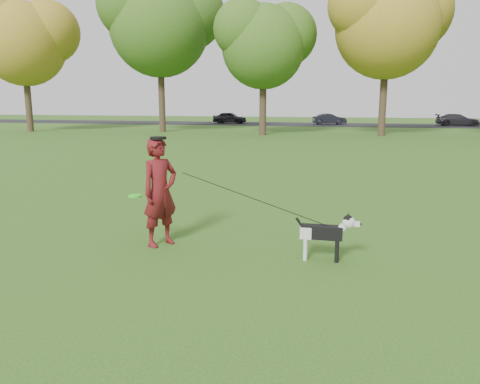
% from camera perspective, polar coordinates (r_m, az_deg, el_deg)
% --- Properties ---
extents(ground, '(120.00, 120.00, 0.00)m').
position_cam_1_polar(ground, '(7.36, -0.73, -8.01)').
color(ground, '#285116').
rests_on(ground, ground).
extents(road, '(120.00, 7.00, 0.02)m').
position_cam_1_polar(road, '(46.85, 10.74, 8.08)').
color(road, black).
rests_on(road, ground).
extents(man, '(0.72, 0.79, 1.82)m').
position_cam_1_polar(man, '(7.88, -9.73, -0.01)').
color(man, '#5D0D1D').
rests_on(man, ground).
extents(dog, '(0.99, 0.20, 0.75)m').
position_cam_1_polar(dog, '(7.23, 10.54, -4.74)').
color(dog, black).
rests_on(dog, ground).
extents(car_left, '(3.44, 1.49, 1.15)m').
position_cam_1_polar(car_left, '(48.20, -1.25, 9.05)').
color(car_left, black).
rests_on(car_left, road).
extents(car_mid, '(3.38, 1.81, 1.06)m').
position_cam_1_polar(car_mid, '(46.83, 10.84, 8.73)').
color(car_mid, black).
rests_on(car_mid, road).
extents(car_right, '(3.83, 1.60, 1.11)m').
position_cam_1_polar(car_right, '(47.87, 24.99, 7.97)').
color(car_right, '#252228').
rests_on(car_right, road).
extents(man_held_items, '(3.41, 0.37, 1.33)m').
position_cam_1_polar(man_held_items, '(7.31, 1.83, -0.87)').
color(man_held_items, '#30EC1D').
rests_on(man_held_items, ground).
extents(tree_row, '(51.74, 8.86, 12.01)m').
position_cam_1_polar(tree_row, '(33.34, 7.70, 19.72)').
color(tree_row, '#38281C').
rests_on(tree_row, ground).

